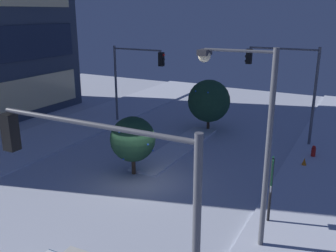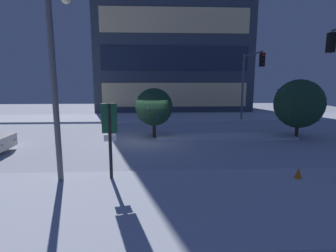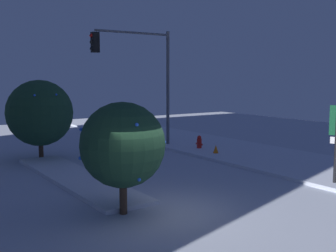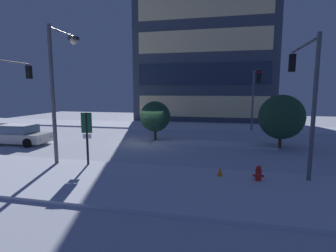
{
  "view_description": "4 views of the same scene",
  "coord_description": "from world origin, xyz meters",
  "px_view_note": "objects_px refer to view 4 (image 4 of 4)",
  "views": [
    {
      "loc": [
        -15.33,
        -9.97,
        8.49
      ],
      "look_at": [
        3.11,
        -0.17,
        2.09
      ],
      "focal_mm": 39.98,
      "sensor_mm": 36.0,
      "label": 1
    },
    {
      "loc": [
        0.41,
        -16.71,
        3.73
      ],
      "look_at": [
        1.14,
        -2.47,
        1.26
      ],
      "focal_mm": 28.49,
      "sensor_mm": 36.0,
      "label": 2
    },
    {
      "loc": [
        -9.94,
        5.99,
        3.88
      ],
      "look_at": [
        1.91,
        -2.1,
        2.22
      ],
      "focal_mm": 44.76,
      "sensor_mm": 36.0,
      "label": 3
    },
    {
      "loc": [
        5.89,
        -19.33,
        4.03
      ],
      "look_at": [
        1.88,
        -1.47,
        1.54
      ],
      "focal_mm": 27.65,
      "sensor_mm": 36.0,
      "label": 4
    }
  ],
  "objects_px": {
    "traffic_light_corner_near_right": "(304,81)",
    "construction_cone": "(220,173)",
    "car_near": "(18,135)",
    "parking_info_sign": "(87,133)",
    "fire_hydrant": "(258,175)",
    "street_lamp_arched": "(60,76)",
    "traffic_light_corner_far_right": "(255,89)",
    "decorated_tree_median": "(281,117)",
    "decorated_tree_left_of_median": "(155,117)"
  },
  "relations": [
    {
      "from": "traffic_light_corner_near_right",
      "to": "construction_cone",
      "type": "xyz_separation_m",
      "value": [
        -3.83,
        -2.11,
        -4.22
      ]
    },
    {
      "from": "car_near",
      "to": "parking_info_sign",
      "type": "height_order",
      "value": "parking_info_sign"
    },
    {
      "from": "fire_hydrant",
      "to": "construction_cone",
      "type": "relative_size",
      "value": 1.48
    },
    {
      "from": "fire_hydrant",
      "to": "construction_cone",
      "type": "distance_m",
      "value": 1.68
    },
    {
      "from": "construction_cone",
      "to": "traffic_light_corner_near_right",
      "type": "bearing_deg",
      "value": 28.92
    },
    {
      "from": "traffic_light_corner_near_right",
      "to": "street_lamp_arched",
      "type": "height_order",
      "value": "street_lamp_arched"
    },
    {
      "from": "traffic_light_corner_far_right",
      "to": "fire_hydrant",
      "type": "distance_m",
      "value": 13.94
    },
    {
      "from": "car_near",
      "to": "traffic_light_corner_near_right",
      "type": "bearing_deg",
      "value": -9.63
    },
    {
      "from": "traffic_light_corner_far_right",
      "to": "parking_info_sign",
      "type": "distance_m",
      "value": 16.13
    },
    {
      "from": "traffic_light_corner_far_right",
      "to": "fire_hydrant",
      "type": "height_order",
      "value": "traffic_light_corner_far_right"
    },
    {
      "from": "street_lamp_arched",
      "to": "parking_info_sign",
      "type": "xyz_separation_m",
      "value": [
        1.84,
        -0.59,
        -2.97
      ]
    },
    {
      "from": "decorated_tree_median",
      "to": "fire_hydrant",
      "type": "bearing_deg",
      "value": -106.69
    },
    {
      "from": "fire_hydrant",
      "to": "decorated_tree_left_of_median",
      "type": "height_order",
      "value": "decorated_tree_left_of_median"
    },
    {
      "from": "parking_info_sign",
      "to": "construction_cone",
      "type": "relative_size",
      "value": 5.29
    },
    {
      "from": "decorated_tree_left_of_median",
      "to": "traffic_light_corner_near_right",
      "type": "bearing_deg",
      "value": -33.06
    },
    {
      "from": "traffic_light_corner_far_right",
      "to": "parking_info_sign",
      "type": "relative_size",
      "value": 2.06
    },
    {
      "from": "traffic_light_corner_far_right",
      "to": "decorated_tree_median",
      "type": "xyz_separation_m",
      "value": [
        1.26,
        -5.61,
        -1.98
      ]
    },
    {
      "from": "fire_hydrant",
      "to": "construction_cone",
      "type": "xyz_separation_m",
      "value": [
        -1.65,
        0.26,
        -0.12
      ]
    },
    {
      "from": "street_lamp_arched",
      "to": "traffic_light_corner_far_right",
      "type": "bearing_deg",
      "value": -46.98
    },
    {
      "from": "car_near",
      "to": "street_lamp_arched",
      "type": "relative_size",
      "value": 0.65
    },
    {
      "from": "fire_hydrant",
      "to": "decorated_tree_median",
      "type": "relative_size",
      "value": 0.22
    },
    {
      "from": "traffic_light_corner_far_right",
      "to": "street_lamp_arched",
      "type": "bearing_deg",
      "value": -43.41
    },
    {
      "from": "car_near",
      "to": "traffic_light_corner_far_right",
      "type": "bearing_deg",
      "value": 23.23
    },
    {
      "from": "street_lamp_arched",
      "to": "parking_info_sign",
      "type": "height_order",
      "value": "street_lamp_arched"
    },
    {
      "from": "street_lamp_arched",
      "to": "construction_cone",
      "type": "distance_m",
      "value": 9.92
    },
    {
      "from": "car_near",
      "to": "street_lamp_arched",
      "type": "xyz_separation_m",
      "value": [
        6.43,
        -3.68,
        4.12
      ]
    },
    {
      "from": "car_near",
      "to": "decorated_tree_left_of_median",
      "type": "xyz_separation_m",
      "value": [
        9.86,
        3.42,
        1.28
      ]
    },
    {
      "from": "traffic_light_corner_far_right",
      "to": "car_near",
      "type": "bearing_deg",
      "value": -64.73
    },
    {
      "from": "decorated_tree_median",
      "to": "parking_info_sign",
      "type": "bearing_deg",
      "value": -146.84
    },
    {
      "from": "car_near",
      "to": "construction_cone",
      "type": "distance_m",
      "value": 15.88
    },
    {
      "from": "traffic_light_corner_near_right",
      "to": "traffic_light_corner_far_right",
      "type": "xyz_separation_m",
      "value": [
        -1.11,
        10.98,
        -0.29
      ]
    },
    {
      "from": "parking_info_sign",
      "to": "construction_cone",
      "type": "height_order",
      "value": "parking_info_sign"
    },
    {
      "from": "street_lamp_arched",
      "to": "decorated_tree_left_of_median",
      "type": "distance_m",
      "value": 8.38
    },
    {
      "from": "decorated_tree_median",
      "to": "construction_cone",
      "type": "distance_m",
      "value": 8.7
    },
    {
      "from": "traffic_light_corner_far_right",
      "to": "construction_cone",
      "type": "height_order",
      "value": "traffic_light_corner_far_right"
    },
    {
      "from": "car_near",
      "to": "construction_cone",
      "type": "xyz_separation_m",
      "value": [
        15.18,
        -4.65,
        -0.44
      ]
    },
    {
      "from": "decorated_tree_median",
      "to": "decorated_tree_left_of_median",
      "type": "height_order",
      "value": "decorated_tree_median"
    },
    {
      "from": "traffic_light_corner_near_right",
      "to": "decorated_tree_left_of_median",
      "type": "xyz_separation_m",
      "value": [
        -9.15,
        5.96,
        -2.49
      ]
    },
    {
      "from": "traffic_light_corner_near_right",
      "to": "decorated_tree_left_of_median",
      "type": "relative_size",
      "value": 2.0
    },
    {
      "from": "traffic_light_corner_far_right",
      "to": "fire_hydrant",
      "type": "bearing_deg",
      "value": -4.57
    },
    {
      "from": "car_near",
      "to": "decorated_tree_left_of_median",
      "type": "bearing_deg",
      "value": 17.11
    },
    {
      "from": "car_near",
      "to": "fire_hydrant",
      "type": "bearing_deg",
      "value": -18.31
    },
    {
      "from": "fire_hydrant",
      "to": "construction_cone",
      "type": "bearing_deg",
      "value": 170.96
    },
    {
      "from": "decorated_tree_left_of_median",
      "to": "construction_cone",
      "type": "height_order",
      "value": "decorated_tree_left_of_median"
    },
    {
      "from": "car_near",
      "to": "parking_info_sign",
      "type": "relative_size",
      "value": 1.64
    },
    {
      "from": "traffic_light_corner_far_right",
      "to": "parking_info_sign",
      "type": "bearing_deg",
      "value": -37.13
    },
    {
      "from": "parking_info_sign",
      "to": "decorated_tree_median",
      "type": "relative_size",
      "value": 0.77
    },
    {
      "from": "parking_info_sign",
      "to": "traffic_light_corner_far_right",
      "type": "bearing_deg",
      "value": -49.26
    },
    {
      "from": "fire_hydrant",
      "to": "parking_info_sign",
      "type": "relative_size",
      "value": 0.28
    },
    {
      "from": "car_near",
      "to": "fire_hydrant",
      "type": "height_order",
      "value": "car_near"
    }
  ]
}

